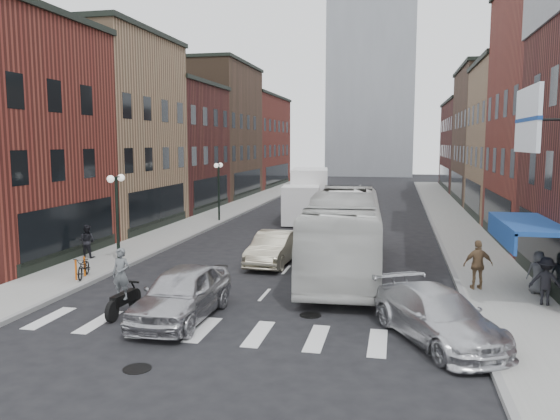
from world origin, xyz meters
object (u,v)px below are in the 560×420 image
Objects in this scene: box_truck at (307,195)px; sedan_left_near at (182,293)px; ped_right_a at (546,281)px; ped_right_b at (478,265)px; streetlamp_near at (117,202)px; billboard_sign at (531,122)px; streetlamp_far at (219,180)px; sedan_left_far at (273,248)px; motorcycle_rider at (122,284)px; ped_right_c at (538,272)px; transit_bus at (344,232)px; parked_bicycle at (84,267)px; curb_car at (438,316)px; bike_rack at (80,268)px; ped_left_solo at (87,241)px.

box_truck reaches higher than sedan_left_near.
ped_right_a is 2.50m from ped_right_b.
streetlamp_near is 17.24m from ped_right_a.
billboard_sign reaches higher than streetlamp_far.
ped_right_a is at bearing -21.50° from sedan_left_far.
ped_right_c is (13.48, 4.94, -0.11)m from motorcycle_rider.
transit_bus reaches higher than parked_bicycle.
sedan_left_far is at bearing -94.11° from box_truck.
transit_bus is (9.86, -12.76, -1.21)m from streetlamp_far.
ped_right_a reaches higher than parked_bicycle.
curb_car is 3.25× the size of ped_right_c.
curb_car is (7.69, -0.32, -0.11)m from sedan_left_near.
transit_bus is at bearing 53.91° from motorcycle_rider.
curb_car is at bearing -1.14° from sedan_left_near.
sedan_left_far is 8.13m from parked_bicycle.
parked_bicycle is at bearing -142.54° from sedan_left_far.
ped_right_b is at bearing -3.04° from ped_right_c.
sedan_left_near reaches higher than curb_car.
bike_rack is 10.87m from transit_bus.
transit_bus is 2.51× the size of sedan_left_near.
motorcycle_rider reaches higher than bike_rack.
billboard_sign reaches higher than ped_right_c.
bike_rack is at bearing 7.18° from ped_right_c.
ped_right_a is at bearing 171.29° from ped_left_solo.
motorcycle_rider is 9.82m from transit_bus.
billboard_sign reaches higher than parked_bicycle.
bike_rack is (-0.20, -16.70, -2.36)m from streetlamp_far.
bike_rack is 8.27m from sedan_left_far.
ped_left_solo reaches higher than sedan_left_near.
billboard_sign is 0.43× the size of box_truck.
ped_right_a is at bearing 19.06° from motorcycle_rider.
ped_right_b is (17.07, -1.97, 0.13)m from ped_left_solo.
transit_bus reaches higher than ped_right_a.
sedan_left_far is 2.92× the size of ped_right_c.
ped_left_solo is at bearing -169.69° from sedan_left_far.
streetlamp_near reaches higher than ped_left_solo.
box_truck is 22.78m from sedan_left_near.
streetlamp_far is (-15.99, 17.50, -3.22)m from billboard_sign.
transit_bus is at bearing -35.49° from ped_right_b.
bike_rack is at bearing 140.76° from motorcycle_rider.
ped_right_b is (15.19, 1.61, 0.51)m from bike_rack.
sedan_left_near is (-0.25, -22.76, -0.95)m from box_truck.
billboard_sign is at bearing 16.61° from motorcycle_rider.
box_truck is at bearing 116.96° from billboard_sign.
sedan_left_near is at bearing -165.57° from billboard_sign.
ped_right_c is (17.10, 1.32, 0.34)m from parked_bicycle.
streetlamp_far is 2.65× the size of ped_left_solo.
sedan_left_near is at bearing -31.36° from bike_rack.
motorcycle_rider is 14.36m from ped_right_c.
motorcycle_rider is (3.72, -3.53, 0.47)m from bike_rack.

